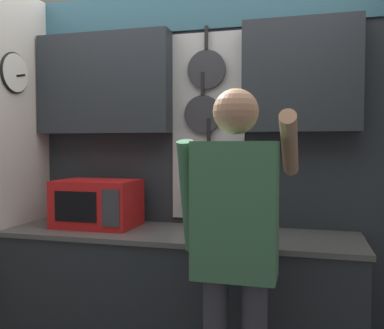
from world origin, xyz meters
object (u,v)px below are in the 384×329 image
(utensil_crock, at_px, (253,221))
(knife_block, at_px, (209,215))
(person, at_px, (236,238))
(microwave, at_px, (97,203))

(utensil_crock, bearing_deg, knife_block, -179.98)
(utensil_crock, relative_size, person, 0.19)
(knife_block, xyz_separation_m, utensil_crock, (0.27, 0.00, -0.02))
(microwave, bearing_deg, utensil_crock, 0.04)
(microwave, distance_m, knife_block, 0.75)
(microwave, height_order, person, person)
(microwave, distance_m, person, 1.18)
(microwave, relative_size, utensil_crock, 1.61)
(utensil_crock, height_order, person, person)
(utensil_crock, bearing_deg, person, -90.91)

